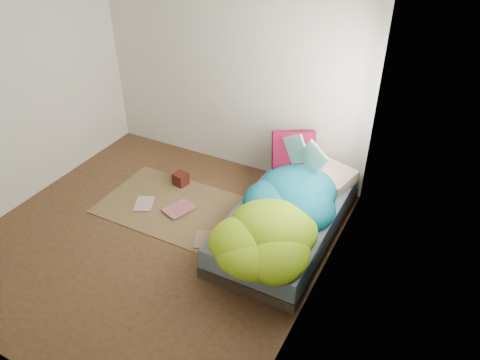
# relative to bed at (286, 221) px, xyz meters

# --- Properties ---
(ground) EXTENTS (3.50, 3.50, 0.00)m
(ground) POSITION_rel_bed_xyz_m (-1.22, -0.72, -0.17)
(ground) COLOR #422D19
(ground) RESTS_ON ground
(room_walls) EXTENTS (3.54, 3.54, 2.62)m
(room_walls) POSITION_rel_bed_xyz_m (-1.21, -0.71, 1.46)
(room_walls) COLOR silver
(room_walls) RESTS_ON ground
(bed) EXTENTS (1.00, 2.00, 0.34)m
(bed) POSITION_rel_bed_xyz_m (0.00, 0.00, 0.00)
(bed) COLOR #37281E
(bed) RESTS_ON ground
(duvet) EXTENTS (0.96, 1.84, 0.34)m
(duvet) POSITION_rel_bed_xyz_m (0.00, -0.22, 0.34)
(duvet) COLOR #065169
(duvet) RESTS_ON bed
(rug) EXTENTS (1.60, 1.10, 0.01)m
(rug) POSITION_rel_bed_xyz_m (-1.37, -0.17, -0.16)
(rug) COLOR brown
(rug) RESTS_ON ground
(pillow_floral) EXTENTS (0.70, 0.55, 0.14)m
(pillow_floral) POSITION_rel_bed_xyz_m (0.17, 0.71, 0.24)
(pillow_floral) COLOR silver
(pillow_floral) RESTS_ON bed
(pillow_magenta) EXTENTS (0.50, 0.37, 0.48)m
(pillow_magenta) POSITION_rel_bed_xyz_m (-0.24, 0.71, 0.41)
(pillow_magenta) COLOR #4D0524
(pillow_magenta) RESTS_ON bed
(open_book) EXTENTS (0.50, 0.27, 0.30)m
(open_book) POSITION_rel_bed_xyz_m (-0.04, 0.49, 0.66)
(open_book) COLOR #2B852D
(open_book) RESTS_ON duvet
(wooden_box) EXTENTS (0.18, 0.18, 0.15)m
(wooden_box) POSITION_rel_bed_xyz_m (-1.51, 0.25, -0.08)
(wooden_box) COLOR #3D160D
(wooden_box) RESTS_ON rug
(floor_book_a) EXTENTS (0.31, 0.34, 0.02)m
(floor_book_a) POSITION_rel_bed_xyz_m (-1.75, -0.35, -0.15)
(floor_book_a) COLOR silver
(floor_book_a) RESTS_ON rug
(floor_book_b) EXTENTS (0.35, 0.40, 0.03)m
(floor_book_b) POSITION_rel_bed_xyz_m (-1.36, -0.16, -0.14)
(floor_book_b) COLOR #C47178
(floor_book_b) RESTS_ON rug
(floor_book_c) EXTENTS (0.30, 0.34, 0.02)m
(floor_book_c) POSITION_rel_bed_xyz_m (-0.81, -0.56, -0.15)
(floor_book_c) COLOR tan
(floor_book_c) RESTS_ON rug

